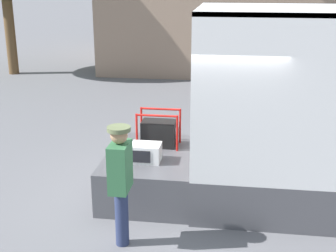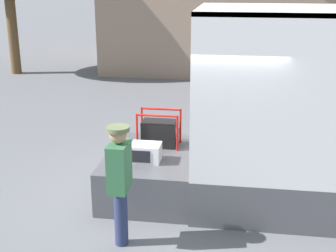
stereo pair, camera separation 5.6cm
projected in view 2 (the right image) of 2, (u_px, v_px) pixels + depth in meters
ground_plane at (195, 195)px, 7.74m from camera, size 160.00×160.00×0.00m
tailgate_deck at (152, 173)px, 7.74m from camera, size 1.44×2.01×0.69m
microwave at (146, 153)px, 7.28m from camera, size 0.46×0.37×0.28m
portable_generator at (160, 133)px, 7.92m from camera, size 0.71×0.44×0.61m
worker_person at (120, 174)px, 6.02m from camera, size 0.30×0.44×1.67m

